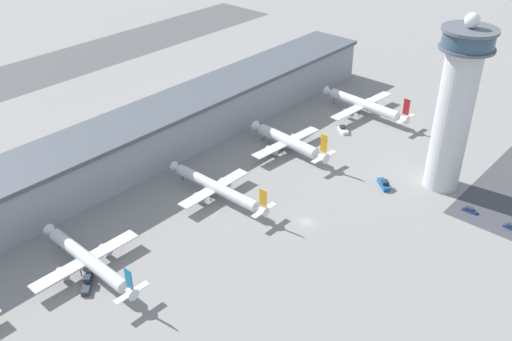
{
  "coord_description": "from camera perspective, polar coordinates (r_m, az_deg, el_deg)",
  "views": [
    {
      "loc": [
        -123.04,
        -86.47,
        109.97
      ],
      "look_at": [
        1.96,
        23.6,
        9.27
      ],
      "focal_mm": 40.0,
      "sensor_mm": 36.0,
      "label": 1
    }
  ],
  "objects": [
    {
      "name": "runway_strip",
      "position": [
        318.13,
        -22.97,
        8.43
      ],
      "size": [
        349.35,
        44.0,
        0.01
      ],
      "primitive_type": "cube",
      "color": "#515154",
      "rests_on": "ground"
    },
    {
      "name": "service_truck_catering",
      "position": [
        168.4,
        -16.51,
        -10.77
      ],
      "size": [
        7.33,
        7.43,
        2.79
      ],
      "color": "black",
      "rests_on": "ground"
    },
    {
      "name": "airplane_gate_charlie",
      "position": [
        195.42,
        -3.97,
        -1.73
      ],
      "size": [
        30.07,
        44.1,
        12.17
      ],
      "color": "silver",
      "rests_on": "ground"
    },
    {
      "name": "airplane_gate_echo",
      "position": [
        257.6,
        10.75,
        6.49
      ],
      "size": [
        39.48,
        44.32,
        13.96
      ],
      "color": "white",
      "rests_on": "ground"
    },
    {
      "name": "car_blue_compact",
      "position": [
        203.02,
        20.58,
        -3.72
      ],
      "size": [
        1.98,
        4.73,
        1.48
      ],
      "color": "black",
      "rests_on": "ground"
    },
    {
      "name": "service_truck_baggage",
      "position": [
        242.73,
        8.69,
        4.06
      ],
      "size": [
        5.83,
        6.87,
        2.44
      ],
      "color": "black",
      "rests_on": "ground"
    },
    {
      "name": "service_truck_fuel",
      "position": [
        207.64,
        12.68,
        -1.36
      ],
      "size": [
        6.8,
        7.38,
        2.83
      ],
      "color": "black",
      "rests_on": "ground"
    },
    {
      "name": "ground_plane",
      "position": [
        186.3,
        5.08,
        -5.16
      ],
      "size": [
        1000.0,
        1000.0,
        0.0
      ],
      "primitive_type": "plane",
      "color": "gray"
    },
    {
      "name": "car_white_wagon",
      "position": [
        199.87,
        24.1,
        -5.15
      ],
      "size": [
        1.79,
        4.08,
        1.58
      ],
      "color": "black",
      "rests_on": "ground"
    },
    {
      "name": "terminal_building",
      "position": [
        222.94,
        -9.34,
        3.95
      ],
      "size": [
        232.9,
        25.0,
        18.93
      ],
      "color": "#9399A3",
      "rests_on": "ground"
    },
    {
      "name": "airplane_gate_delta",
      "position": [
        223.71,
        3.22,
        2.91
      ],
      "size": [
        34.53,
        38.28,
        13.95
      ],
      "color": "silver",
      "rests_on": "ground"
    },
    {
      "name": "airplane_gate_bravo",
      "position": [
        170.92,
        -16.47,
        -8.56
      ],
      "size": [
        34.04,
        42.49,
        12.48
      ],
      "color": "silver",
      "rests_on": "ground"
    },
    {
      "name": "control_tower",
      "position": [
        200.42,
        19.33,
        6.24
      ],
      "size": [
        17.62,
        17.62,
        61.78
      ],
      "color": "silver",
      "rests_on": "ground"
    }
  ]
}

